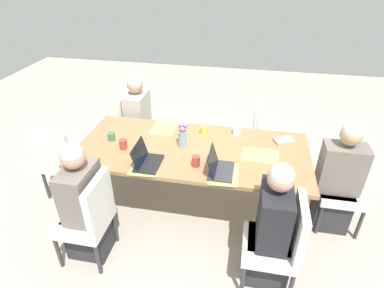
% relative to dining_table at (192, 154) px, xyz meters
% --- Properties ---
extents(ground_plane, '(10.00, 10.00, 0.00)m').
position_rel_dining_table_xyz_m(ground_plane, '(0.00, 0.00, -0.69)').
color(ground_plane, '#B2A899').
extents(dining_table, '(2.36, 1.07, 0.76)m').
position_rel_dining_table_xyz_m(dining_table, '(0.00, 0.00, 0.00)').
color(dining_table, '#9E754C').
rests_on(dining_table, ground_plane).
extents(chair_near_left_near, '(0.44, 0.44, 0.90)m').
position_rel_dining_table_xyz_m(chair_near_left_near, '(-0.75, -0.86, -0.19)').
color(chair_near_left_near, silver).
rests_on(chair_near_left_near, ground_plane).
extents(person_near_left_near, '(0.36, 0.40, 1.19)m').
position_rel_dining_table_xyz_m(person_near_left_near, '(-0.82, -0.80, -0.16)').
color(person_near_left_near, '#2D2D33').
rests_on(person_near_left_near, ground_plane).
extents(chair_head_right_left_mid, '(0.44, 0.44, 0.90)m').
position_rel_dining_table_xyz_m(chair_head_right_left_mid, '(1.52, 0.08, -0.19)').
color(chair_head_right_left_mid, silver).
rests_on(chair_head_right_left_mid, ground_plane).
extents(person_head_right_left_mid, '(0.40, 0.36, 1.19)m').
position_rel_dining_table_xyz_m(person_head_right_left_mid, '(1.46, 0.01, -0.16)').
color(person_head_right_left_mid, '#2D2D33').
rests_on(person_head_right_left_mid, ground_plane).
extents(chair_near_left_far, '(0.44, 0.44, 0.90)m').
position_rel_dining_table_xyz_m(chair_near_left_far, '(0.89, -0.83, -0.19)').
color(chair_near_left_far, silver).
rests_on(chair_near_left_far, ground_plane).
extents(person_near_left_far, '(0.36, 0.40, 1.19)m').
position_rel_dining_table_xyz_m(person_near_left_far, '(0.81, -0.77, -0.16)').
color(person_near_left_far, '#2D2D33').
rests_on(person_near_left_far, ground_plane).
extents(chair_far_right_near, '(0.44, 0.44, 0.90)m').
position_rel_dining_table_xyz_m(chair_far_right_near, '(-0.95, 0.88, -0.19)').
color(chair_far_right_near, silver).
rests_on(chair_far_right_near, ground_plane).
extents(person_far_right_near, '(0.36, 0.40, 1.19)m').
position_rel_dining_table_xyz_m(person_far_right_near, '(-0.88, 0.82, -0.16)').
color(person_far_right_near, '#2D2D33').
rests_on(person_far_right_near, ground_plane).
extents(chair_head_left_right_mid, '(0.44, 0.44, 0.90)m').
position_rel_dining_table_xyz_m(chair_head_left_right_mid, '(-1.48, -0.10, -0.19)').
color(chair_head_left_right_mid, silver).
rests_on(chair_head_left_right_mid, ground_plane).
extents(chair_far_right_far, '(0.44, 0.44, 0.90)m').
position_rel_dining_table_xyz_m(chair_far_right_far, '(0.76, 0.89, -0.19)').
color(chair_far_right_far, silver).
rests_on(chair_far_right_far, ground_plane).
extents(flower_vase, '(0.10, 0.10, 0.29)m').
position_rel_dining_table_xyz_m(flower_vase, '(-0.10, 0.02, 0.21)').
color(flower_vase, '#8EA8B7').
rests_on(flower_vase, dining_table).
extents(placemat_near_left_near, '(0.28, 0.38, 0.00)m').
position_rel_dining_table_xyz_m(placemat_near_left_near, '(-0.37, -0.38, 0.07)').
color(placemat_near_left_near, '#9EBC66').
rests_on(placemat_near_left_near, dining_table).
extents(placemat_head_right_left_mid, '(0.37, 0.27, 0.00)m').
position_rel_dining_table_xyz_m(placemat_head_right_left_mid, '(0.69, 0.00, 0.07)').
color(placemat_head_right_left_mid, '#9EBC66').
rests_on(placemat_head_right_left_mid, dining_table).
extents(placemat_near_left_far, '(0.28, 0.37, 0.00)m').
position_rel_dining_table_xyz_m(placemat_near_left_far, '(0.37, -0.38, 0.07)').
color(placemat_near_left_far, '#9EBC66').
rests_on(placemat_near_left_far, dining_table).
extents(placemat_far_right_near, '(0.28, 0.37, 0.00)m').
position_rel_dining_table_xyz_m(placemat_far_right_near, '(-0.40, 0.38, 0.07)').
color(placemat_far_right_near, '#9EBC66').
rests_on(placemat_far_right_near, dining_table).
extents(laptop_near_left_near, '(0.22, 0.32, 0.21)m').
position_rel_dining_table_xyz_m(laptop_near_left_near, '(-0.37, -0.36, 0.11)').
color(laptop_near_left_near, black).
rests_on(laptop_near_left_near, dining_table).
extents(laptop_near_left_far, '(0.22, 0.32, 0.21)m').
position_rel_dining_table_xyz_m(laptop_near_left_far, '(0.32, -0.35, 0.11)').
color(laptop_near_left_far, '#38383D').
rests_on(laptop_near_left_far, dining_table).
extents(coffee_mug_near_left, '(0.08, 0.08, 0.10)m').
position_rel_dining_table_xyz_m(coffee_mug_near_left, '(0.09, -0.30, 0.12)').
color(coffee_mug_near_left, '#AD3D38').
rests_on(coffee_mug_near_left, dining_table).
extents(coffee_mug_near_right, '(0.08, 0.08, 0.08)m').
position_rel_dining_table_xyz_m(coffee_mug_near_right, '(-0.88, 0.00, 0.11)').
color(coffee_mug_near_right, '#47704C').
rests_on(coffee_mug_near_right, dining_table).
extents(coffee_mug_centre_left, '(0.08, 0.08, 0.10)m').
position_rel_dining_table_xyz_m(coffee_mug_centre_left, '(-0.69, -0.14, 0.12)').
color(coffee_mug_centre_left, '#AD3D38').
rests_on(coffee_mug_centre_left, dining_table).
extents(coffee_mug_centre_right, '(0.07, 0.07, 0.09)m').
position_rel_dining_table_xyz_m(coffee_mug_centre_right, '(0.07, 0.33, 0.11)').
color(coffee_mug_centre_right, '#DBC64C').
rests_on(coffee_mug_centre_right, dining_table).
extents(coffee_mug_far_left, '(0.09, 0.09, 0.08)m').
position_rel_dining_table_xyz_m(coffee_mug_far_left, '(0.43, 0.38, 0.11)').
color(coffee_mug_far_left, white).
rests_on(coffee_mug_far_left, dining_table).
extents(book_red_cover, '(0.24, 0.21, 0.03)m').
position_rel_dining_table_xyz_m(book_red_cover, '(0.93, 0.30, 0.08)').
color(book_red_cover, '#B2A38E').
rests_on(book_red_cover, dining_table).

